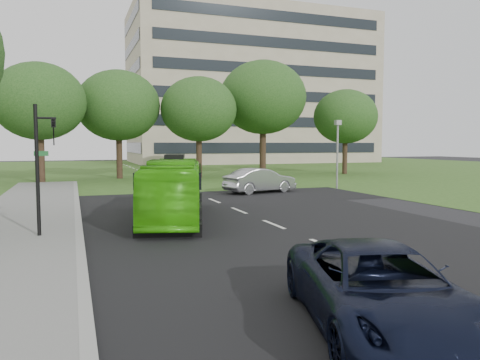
{
  "coord_description": "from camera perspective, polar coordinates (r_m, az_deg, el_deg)",
  "views": [
    {
      "loc": [
        -7.24,
        -14.36,
        3.12
      ],
      "look_at": [
        -0.63,
        4.1,
        1.6
      ],
      "focal_mm": 35.0,
      "sensor_mm": 36.0,
      "label": 1
    }
  ],
  "objects": [
    {
      "name": "street_surfaces",
      "position": [
        37.87,
        -9.21,
        -0.31
      ],
      "size": [
        120.0,
        120.0,
        0.15
      ],
      "color": "black",
      "rests_on": "ground"
    },
    {
      "name": "camera_pole",
      "position": [
        33.01,
        11.8,
        4.24
      ],
      "size": [
        0.42,
        0.36,
        4.75
      ],
      "rotation": [
        0.0,
        0.0,
        -0.08
      ],
      "color": "gray",
      "rests_on": "ground"
    },
    {
      "name": "tree_park_c",
      "position": [
        43.35,
        -5.05,
        8.57
      ],
      "size": [
        6.95,
        6.95,
        9.23
      ],
      "color": "black",
      "rests_on": "ground"
    },
    {
      "name": "sedan",
      "position": [
        29.87,
        2.46,
        -0.06
      ],
      "size": [
        5.04,
        2.88,
        1.57
      ],
      "primitive_type": "imported",
      "rotation": [
        0.0,
        0.0,
        1.84
      ],
      "color": "#999A9E",
      "rests_on": "ground"
    },
    {
      "name": "office_building",
      "position": [
        82.25,
        1.24,
        10.98
      ],
      "size": [
        40.1,
        20.1,
        25.0
      ],
      "color": "tan",
      "rests_on": "ground"
    },
    {
      "name": "traffic_light",
      "position": [
        16.4,
        -23.04,
        2.18
      ],
      "size": [
        0.7,
        0.19,
        4.39
      ],
      "rotation": [
        0.0,
        0.0,
        0.07
      ],
      "color": "black",
      "rests_on": "ground"
    },
    {
      "name": "ground",
      "position": [
        16.39,
        6.96,
        -6.58
      ],
      "size": [
        160.0,
        160.0,
        0.0
      ],
      "primitive_type": "plane",
      "color": "black",
      "rests_on": "ground"
    },
    {
      "name": "bus",
      "position": [
        19.51,
        -8.05,
        -1.13
      ],
      "size": [
        4.31,
        9.17,
        2.49
      ],
      "primitive_type": "imported",
      "rotation": [
        0.0,
        0.0,
        -0.26
      ],
      "color": "#3DB20F",
      "rests_on": "ground"
    },
    {
      "name": "tree_park_e",
      "position": [
        49.76,
        12.74,
        7.54
      ],
      "size": [
        6.53,
        6.53,
        8.7
      ],
      "color": "black",
      "rests_on": "ground"
    },
    {
      "name": "tree_park_a",
      "position": [
        40.31,
        -23.27,
        8.79
      ],
      "size": [
        7.14,
        7.14,
        9.49
      ],
      "color": "black",
      "rests_on": "ground"
    },
    {
      "name": "tree_park_b",
      "position": [
        43.48,
        -14.61,
        8.77
      ],
      "size": [
        7.37,
        7.37,
        9.66
      ],
      "color": "black",
      "rests_on": "ground"
    },
    {
      "name": "tree_park_d",
      "position": [
        47.71,
        2.82,
        10.0
      ],
      "size": [
        8.66,
        8.66,
        11.46
      ],
      "color": "black",
      "rests_on": "ground"
    },
    {
      "name": "suv",
      "position": [
        8.3,
        16.64,
        -12.66
      ],
      "size": [
        3.62,
        5.54,
        1.42
      ],
      "primitive_type": "imported",
      "rotation": [
        0.0,
        0.0,
        -0.27
      ],
      "color": "black",
      "rests_on": "ground"
    }
  ]
}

